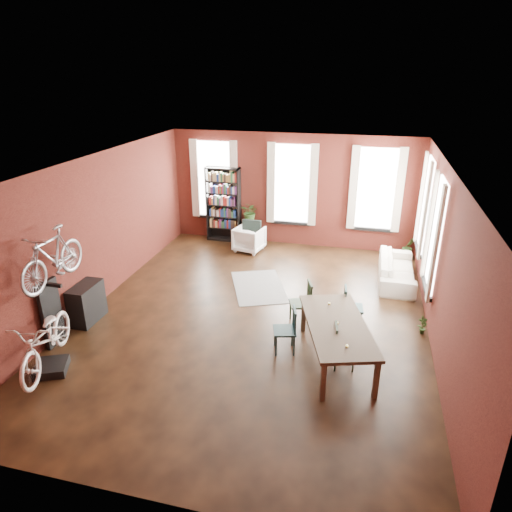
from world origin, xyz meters
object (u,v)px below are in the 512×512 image
(dining_chair_b, at_px, (300,303))
(dining_table, at_px, (336,342))
(bookshelf, at_px, (223,205))
(bicycle_floor, at_px, (41,316))
(dining_chair_d, at_px, (353,308))
(console_table, at_px, (87,303))
(white_armchair, at_px, (249,238))
(plant_stand, at_px, (250,232))
(cream_sofa, at_px, (397,265))
(dining_chair_c, at_px, (344,346))
(bike_trainer, at_px, (51,367))
(dining_chair_a, at_px, (285,330))

(dining_chair_b, bearing_deg, dining_table, 16.18)
(dining_table, distance_m, bookshelf, 6.61)
(dining_chair_b, relative_size, bicycle_floor, 0.48)
(dining_chair_d, relative_size, console_table, 1.06)
(dining_table, xyz_separation_m, dining_chair_b, (-0.81, 1.12, 0.08))
(white_armchair, distance_m, plant_stand, 0.68)
(dining_chair_d, xyz_separation_m, console_table, (-5.29, -1.08, -0.03))
(dining_chair_b, xyz_separation_m, cream_sofa, (1.98, 2.55, -0.05))
(dining_chair_b, height_order, bookshelf, bookshelf)
(cream_sofa, height_order, bicycle_floor, bicycle_floor)
(plant_stand, bearing_deg, dining_chair_c, -60.31)
(dining_chair_c, relative_size, bicycle_floor, 0.43)
(dining_table, xyz_separation_m, dining_chair_c, (0.16, -0.14, 0.03))
(dining_chair_c, xyz_separation_m, bike_trainer, (-4.87, -1.37, -0.33))
(dining_table, distance_m, dining_chair_c, 0.21)
(dining_chair_a, relative_size, white_armchair, 1.13)
(white_armchair, distance_m, cream_sofa, 4.13)
(dining_table, distance_m, dining_chair_a, 0.94)
(bookshelf, relative_size, white_armchair, 2.86)
(dining_chair_a, bearing_deg, bicycle_floor, -82.55)
(console_table, bearing_deg, dining_chair_b, 12.57)
(white_armchair, xyz_separation_m, cream_sofa, (4.00, -1.04, 0.02))
(dining_chair_a, relative_size, dining_chair_b, 0.96)
(cream_sofa, bearing_deg, plant_stand, 67.75)
(dining_chair_a, distance_m, dining_chair_d, 1.66)
(dining_table, relative_size, cream_sofa, 1.06)
(bookshelf, bearing_deg, white_armchair, -34.55)
(dining_chair_c, relative_size, bike_trainer, 1.55)
(dining_chair_c, distance_m, bookshelf, 6.81)
(dining_chair_c, relative_size, dining_chair_d, 0.95)
(cream_sofa, bearing_deg, white_armchair, 75.36)
(dining_chair_b, bearing_deg, dining_chair_a, -26.39)
(console_table, xyz_separation_m, plant_stand, (2.08, 5.20, -0.08))
(dining_chair_b, distance_m, dining_chair_c, 1.59)
(bookshelf, bearing_deg, plant_stand, 0.00)
(white_armchair, relative_size, bike_trainer, 1.47)
(cream_sofa, bearing_deg, dining_chair_d, 158.81)
(dining_chair_b, relative_size, dining_chair_d, 1.06)
(bike_trainer, bearing_deg, bookshelf, 82.28)
(dining_table, height_order, white_armchair, white_armchair)
(dining_chair_a, height_order, dining_chair_b, dining_chair_b)
(dining_chair_a, height_order, bike_trainer, dining_chair_a)
(dining_chair_b, height_order, white_armchair, dining_chair_b)
(dining_chair_b, height_order, console_table, dining_chair_b)
(dining_table, xyz_separation_m, bookshelf, (-3.78, 5.38, 0.73))
(cream_sofa, bearing_deg, dining_chair_c, 165.15)
(dining_table, relative_size, dining_chair_d, 2.58)
(white_armchair, bearing_deg, plant_stand, -65.18)
(dining_chair_a, height_order, white_armchair, dining_chair_a)
(bookshelf, bearing_deg, bike_trainer, -97.72)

